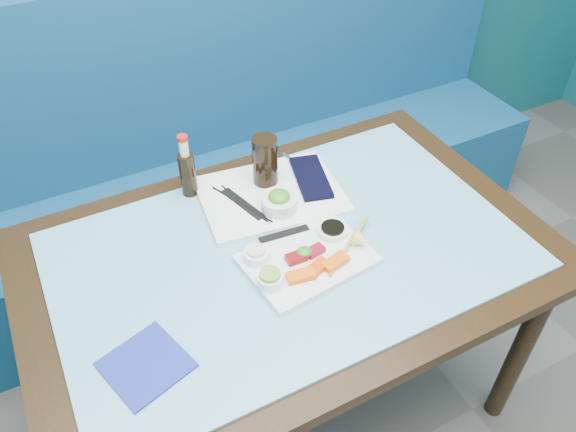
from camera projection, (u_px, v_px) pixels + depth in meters
name	position (u px, v px, depth m)	size (l,w,h in m)	color
booth_bench	(195.00, 185.00, 2.31)	(3.00, 0.56, 1.17)	navy
dining_table	(289.00, 272.00, 1.56)	(1.40, 0.90, 0.75)	black
glass_top	(289.00, 250.00, 1.50)	(1.22, 0.76, 0.01)	#64ADC9
sashimi_plate	(307.00, 259.00, 1.46)	(0.32, 0.23, 0.02)	white
salmon_left	(301.00, 276.00, 1.40)	(0.07, 0.03, 0.02)	#FF5F0A
salmon_mid	(317.00, 268.00, 1.42)	(0.07, 0.03, 0.02)	#F23609
salmon_right	(335.00, 262.00, 1.43)	(0.07, 0.04, 0.02)	#FF590A
tuna_left	(296.00, 258.00, 1.44)	(0.05, 0.03, 0.02)	maroon
tuna_right	(315.00, 251.00, 1.46)	(0.05, 0.03, 0.02)	maroon
seaweed_garnish	(304.00, 252.00, 1.45)	(0.04, 0.04, 0.02)	#2A7D1D
ramekin_wasabi	(270.00, 279.00, 1.38)	(0.07, 0.07, 0.03)	white
wasabi_fill	(270.00, 274.00, 1.37)	(0.05, 0.05, 0.01)	#6EA936
ramekin_ginger	(256.00, 255.00, 1.44)	(0.07, 0.07, 0.03)	white
ginger_fill	(256.00, 250.00, 1.43)	(0.05, 0.05, 0.01)	beige
soy_dish	(333.00, 230.00, 1.52)	(0.08, 0.08, 0.02)	white
soy_fill	(333.00, 227.00, 1.51)	(0.06, 0.06, 0.01)	black
lemon_wedge	(362.00, 240.00, 1.47)	(0.04, 0.04, 0.03)	#E4E76D
chopstick_sleeve	(284.00, 234.00, 1.52)	(0.14, 0.02, 0.00)	black
wooden_chopstick_a	(347.00, 246.00, 1.48)	(0.01, 0.01, 0.22)	tan
wooden_chopstick_b	(350.00, 245.00, 1.48)	(0.01, 0.01, 0.25)	#9D814A
serving_tray	(271.00, 195.00, 1.66)	(0.41, 0.30, 0.02)	white
paper_placemat	(271.00, 192.00, 1.65)	(0.36, 0.25, 0.00)	white
seaweed_bowl	(279.00, 203.00, 1.59)	(0.10, 0.10, 0.04)	white
seaweed_salad	(279.00, 197.00, 1.57)	(0.06, 0.06, 0.03)	#3F8B20
cola_glass	(265.00, 161.00, 1.64)	(0.07, 0.07, 0.15)	black
navy_pouch	(311.00, 178.00, 1.69)	(0.09, 0.21, 0.02)	black
fork	(293.00, 160.00, 1.76)	(0.01, 0.01, 0.09)	silver
black_chopstick_a	(241.00, 204.00, 1.61)	(0.01, 0.01, 0.24)	black
black_chopstick_b	(244.00, 203.00, 1.61)	(0.01, 0.01, 0.21)	black
tray_sleeve	(243.00, 204.00, 1.61)	(0.03, 0.17, 0.00)	black
cola_bottle_body	(188.00, 174.00, 1.63)	(0.05, 0.05, 0.14)	black
cola_bottle_neck	(184.00, 148.00, 1.57)	(0.03, 0.03, 0.05)	white
cola_bottle_cap	(182.00, 138.00, 1.55)	(0.03, 0.03, 0.01)	red
blue_napkin	(146.00, 365.00, 1.23)	(0.17, 0.17, 0.01)	navy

